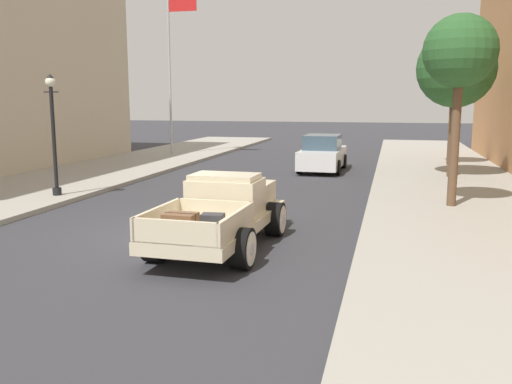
{
  "coord_description": "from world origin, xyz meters",
  "views": [
    {
      "loc": [
        5.14,
        -11.97,
        3.17
      ],
      "look_at": [
        2.02,
        0.59,
        1.0
      ],
      "focal_mm": 38.34,
      "sensor_mm": 36.0,
      "label": 1
    }
  ],
  "objects_px": {
    "flagpole": "(173,53)",
    "hotrod_truck_cream": "(224,211)",
    "car_background_white": "(323,154)",
    "street_tree_third": "(454,79)",
    "street_lamp_near": "(53,126)",
    "street_tree_nearest": "(460,54)",
    "street_tree_second": "(456,69)"
  },
  "relations": [
    {
      "from": "street_lamp_near",
      "to": "street_tree_nearest",
      "type": "distance_m",
      "value": 12.44
    },
    {
      "from": "flagpole",
      "to": "street_tree_nearest",
      "type": "xyz_separation_m",
      "value": [
        13.8,
        -12.71,
        -1.31
      ]
    },
    {
      "from": "car_background_white",
      "to": "street_tree_third",
      "type": "distance_m",
      "value": 7.24
    },
    {
      "from": "hotrod_truck_cream",
      "to": "street_lamp_near",
      "type": "distance_m",
      "value": 8.18
    },
    {
      "from": "hotrod_truck_cream",
      "to": "street_tree_second",
      "type": "relative_size",
      "value": 0.86
    },
    {
      "from": "car_background_white",
      "to": "street_lamp_near",
      "type": "distance_m",
      "value": 12.06
    },
    {
      "from": "street_tree_third",
      "to": "street_lamp_near",
      "type": "bearing_deg",
      "value": -137.21
    },
    {
      "from": "street_lamp_near",
      "to": "street_tree_third",
      "type": "height_order",
      "value": "street_tree_third"
    },
    {
      "from": "hotrod_truck_cream",
      "to": "car_background_white",
      "type": "xyz_separation_m",
      "value": [
        0.51,
        13.4,
        0.01
      ]
    },
    {
      "from": "flagpole",
      "to": "hotrod_truck_cream",
      "type": "bearing_deg",
      "value": -64.63
    },
    {
      "from": "car_background_white",
      "to": "street_tree_nearest",
      "type": "height_order",
      "value": "street_tree_nearest"
    },
    {
      "from": "car_background_white",
      "to": "street_tree_second",
      "type": "bearing_deg",
      "value": -17.42
    },
    {
      "from": "hotrod_truck_cream",
      "to": "car_background_white",
      "type": "relative_size",
      "value": 1.15
    },
    {
      "from": "street_tree_second",
      "to": "street_tree_third",
      "type": "distance_m",
      "value": 4.53
    },
    {
      "from": "street_tree_second",
      "to": "car_background_white",
      "type": "bearing_deg",
      "value": 162.58
    },
    {
      "from": "hotrod_truck_cream",
      "to": "street_tree_second",
      "type": "distance_m",
      "value": 13.6
    },
    {
      "from": "car_background_white",
      "to": "flagpole",
      "type": "relative_size",
      "value": 0.47
    },
    {
      "from": "street_tree_nearest",
      "to": "hotrod_truck_cream",
      "type": "bearing_deg",
      "value": -135.3
    },
    {
      "from": "street_lamp_near",
      "to": "flagpole",
      "type": "bearing_deg",
      "value": 96.53
    },
    {
      "from": "car_background_white",
      "to": "street_lamp_near",
      "type": "bearing_deg",
      "value": -128.43
    },
    {
      "from": "flagpole",
      "to": "street_tree_second",
      "type": "relative_size",
      "value": 1.59
    },
    {
      "from": "flagpole",
      "to": "street_tree_nearest",
      "type": "height_order",
      "value": "flagpole"
    },
    {
      "from": "car_background_white",
      "to": "street_lamp_near",
      "type": "height_order",
      "value": "street_lamp_near"
    },
    {
      "from": "flagpole",
      "to": "street_tree_nearest",
      "type": "distance_m",
      "value": 18.8
    },
    {
      "from": "street_tree_nearest",
      "to": "street_tree_third",
      "type": "xyz_separation_m",
      "value": [
        0.96,
        10.99,
        -0.3
      ]
    },
    {
      "from": "flagpole",
      "to": "street_tree_third",
      "type": "xyz_separation_m",
      "value": [
        14.76,
        -1.71,
        -1.6
      ]
    },
    {
      "from": "street_lamp_near",
      "to": "flagpole",
      "type": "distance_m",
      "value": 14.4
    },
    {
      "from": "hotrod_truck_cream",
      "to": "flagpole",
      "type": "bearing_deg",
      "value": 115.37
    },
    {
      "from": "car_background_white",
      "to": "flagpole",
      "type": "distance_m",
      "value": 11.27
    },
    {
      "from": "hotrod_truck_cream",
      "to": "car_background_white",
      "type": "height_order",
      "value": "car_background_white"
    },
    {
      "from": "car_background_white",
      "to": "street_tree_nearest",
      "type": "bearing_deg",
      "value": -59.68
    },
    {
      "from": "street_tree_nearest",
      "to": "street_tree_second",
      "type": "height_order",
      "value": "street_tree_second"
    }
  ]
}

